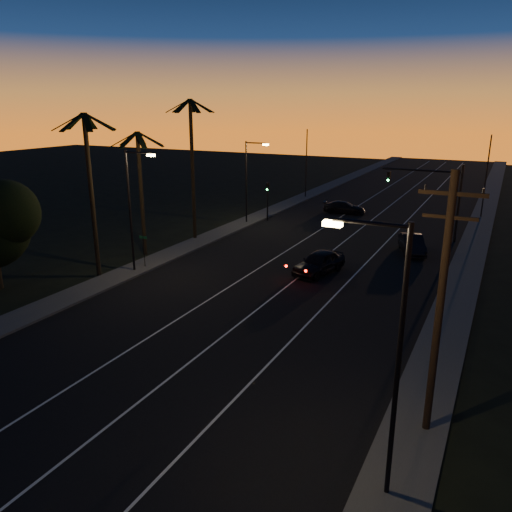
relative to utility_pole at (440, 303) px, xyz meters
The scene contains 21 objects.
road 23.72m from the utility_pole, 120.11° to the left, with size 20.00×170.00×0.01m, color black.
sidewalk_left 30.78m from the utility_pole, 138.74° to the left, with size 2.40×170.00×0.16m, color #393936.
sidewalk_right 20.68m from the utility_pole, 91.15° to the left, with size 2.40×170.00×0.16m, color #393936.
lane_stripe_left 25.32m from the utility_pole, 126.13° to the left, with size 0.12×160.00×0.01m, color silver.
lane_stripe_mid 23.48m from the utility_pole, 119.03° to the left, with size 0.12×160.00×0.01m, color silver.
lane_stripe_right 22.04m from the utility_pole, 110.81° to the left, with size 0.12×160.00×0.01m, color silver.
palm_near 25.55m from the utility_pole, 161.71° to the left, with size 4.25×4.16×11.53m.
palm_mid 28.49m from the utility_pole, 150.55° to the left, with size 4.25×4.16×10.03m.
palm_far 31.17m from the utility_pole, 139.96° to the left, with size 4.25×4.16×12.53m.
streetlight_left_near 24.44m from the utility_pole, 155.85° to the left, with size 2.55×0.26×9.00m.
streetlight_left_far 35.79m from the utility_pole, 128.52° to the left, with size 2.55×0.26×8.50m.
streetlight_right_near 4.10m from the utility_pole, 102.67° to the right, with size 2.55×0.26×9.00m.
street_sign 25.22m from the utility_pole, 153.85° to the left, with size 0.70×0.06×2.60m.
utility_pole is the anchor object (origin of this frame).
signal_mast 30.33m from the utility_pole, 98.47° to the left, with size 7.10×0.41×7.00m.
signal_post 36.74m from the utility_pole, 125.13° to the left, with size 0.28×0.37×4.20m.
far_pole_left 50.36m from the utility_pole, 116.67° to the left, with size 0.14×0.14×9.00m, color black.
far_pole_right 42.01m from the utility_pole, 90.82° to the left, with size 0.14×0.14×9.00m, color black.
lead_car 19.36m from the utility_pole, 122.49° to the left, with size 3.12×5.75×1.67m.
right_car 25.35m from the utility_pole, 101.42° to the left, with size 3.15×5.00×1.55m.
cross_car 40.56m from the utility_pole, 111.67° to the left, with size 5.06×2.76×1.39m.
Camera 1 is at (13.17, -7.55, 12.01)m, focal length 35.00 mm.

